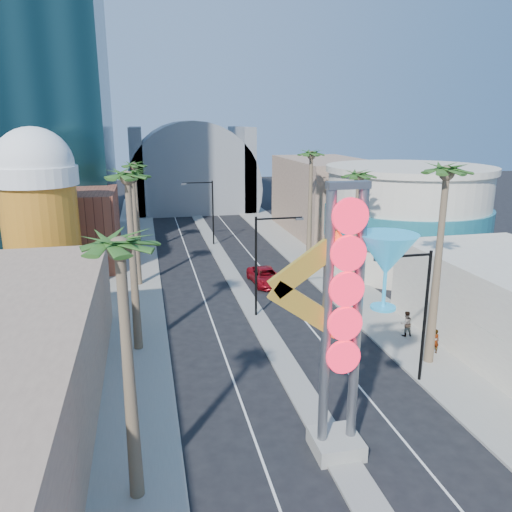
{
  "coord_description": "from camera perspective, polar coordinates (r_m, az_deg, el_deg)",
  "views": [
    {
      "loc": [
        -8.02,
        -15.78,
        14.87
      ],
      "look_at": [
        -0.37,
        18.33,
        5.42
      ],
      "focal_mm": 35.0,
      "sensor_mm": 36.0,
      "label": 1
    }
  ],
  "objects": [
    {
      "name": "sidewalk_west",
      "position": [
        52.91,
        -13.73,
        -1.56
      ],
      "size": [
        5.0,
        100.0,
        0.15
      ],
      "primitive_type": "cube",
      "color": "gray",
      "rests_on": "ground"
    },
    {
      "name": "turquoise_building",
      "position": [
        53.53,
        16.74,
        4.13
      ],
      "size": [
        16.6,
        16.6,
        10.6
      ],
      "color": "beige",
      "rests_on": "ground"
    },
    {
      "name": "beer_mug",
      "position": [
        47.18,
        -23.56,
        5.31
      ],
      "size": [
        7.0,
        7.0,
        14.5
      ],
      "color": "#C37F1A",
      "rests_on": "ground"
    },
    {
      "name": "streetlight_0",
      "position": [
        38.12,
        0.8,
        -0.07
      ],
      "size": [
        3.79,
        0.25,
        8.0
      ],
      "color": "black",
      "rests_on": "ground"
    },
    {
      "name": "palm_6",
      "position": [
        41.73,
        11.65,
        8.02
      ],
      "size": [
        2.4,
        2.4,
        11.7
      ],
      "color": "brown",
      "rests_on": "ground"
    },
    {
      "name": "palm_5",
      "position": [
        31.1,
        20.84,
        7.5
      ],
      "size": [
        2.4,
        2.4,
        13.2
      ],
      "color": "brown",
      "rests_on": "ground"
    },
    {
      "name": "palm_0",
      "position": [
        18.48,
        -15.21,
        -0.93
      ],
      "size": [
        2.4,
        2.4,
        11.7
      ],
      "color": "brown",
      "rests_on": "ground"
    },
    {
      "name": "pedestrian_b",
      "position": [
        37.09,
        16.77,
        -7.4
      ],
      "size": [
        0.89,
        0.7,
        1.84
      ],
      "primitive_type": "imported",
      "rotation": [
        0.0,
        0.0,
        3.15
      ],
      "color": "gray",
      "rests_on": "sidewalk_east"
    },
    {
      "name": "palm_7",
      "position": [
        52.76,
        6.33,
        10.64
      ],
      "size": [
        2.4,
        2.4,
        12.7
      ],
      "color": "brown",
      "rests_on": "ground"
    },
    {
      "name": "palm_2",
      "position": [
        46.1,
        -13.9,
        7.98
      ],
      "size": [
        2.4,
        2.4,
        11.2
      ],
      "color": "brown",
      "rests_on": "ground"
    },
    {
      "name": "streetlight_2",
      "position": [
        29.72,
        18.08,
        -5.39
      ],
      "size": [
        3.45,
        0.25,
        8.0
      ],
      "color": "black",
      "rests_on": "ground"
    },
    {
      "name": "median",
      "position": [
        56.35,
        -4.01,
        -0.13
      ],
      "size": [
        1.6,
        84.0,
        0.15
      ],
      "primitive_type": "cube",
      "color": "gray",
      "rests_on": "ground"
    },
    {
      "name": "red_pickup",
      "position": [
        47.01,
        1.09,
        -2.34
      ],
      "size": [
        2.81,
        5.59,
        1.52
      ],
      "primitive_type": "imported",
      "rotation": [
        0.0,
        0.0,
        0.05
      ],
      "color": "maroon",
      "rests_on": "ground"
    },
    {
      "name": "filler_east",
      "position": [
        68.86,
        7.97,
        6.74
      ],
      "size": [
        10.0,
        20.0,
        10.0
      ],
      "primitive_type": "cube",
      "color": "#8D6F5B",
      "rests_on": "ground"
    },
    {
      "name": "streetlight_1",
      "position": [
        61.07,
        -5.46,
        5.64
      ],
      "size": [
        3.79,
        0.25,
        8.0
      ],
      "color": "black",
      "rests_on": "ground"
    },
    {
      "name": "canopy",
      "position": [
        88.77,
        -7.44,
        8.17
      ],
      "size": [
        22.0,
        16.0,
        22.0
      ],
      "color": "slate",
      "rests_on": "ground"
    },
    {
      "name": "ground",
      "position": [
        23.12,
        12.08,
        -25.3
      ],
      "size": [
        240.0,
        240.0,
        0.0
      ],
      "primitive_type": "plane",
      "color": "black",
      "rests_on": "ground"
    },
    {
      "name": "pedestrian_a",
      "position": [
        35.06,
        19.73,
        -9.14
      ],
      "size": [
        0.67,
        0.5,
        1.69
      ],
      "primitive_type": "imported",
      "rotation": [
        0.0,
        0.0,
        2.98
      ],
      "color": "gray",
      "rests_on": "sidewalk_east"
    },
    {
      "name": "brick_filler_west",
      "position": [
        55.44,
        -20.68,
        2.84
      ],
      "size": [
        10.0,
        10.0,
        8.0
      ],
      "primitive_type": "cube",
      "color": "brown",
      "rests_on": "ground"
    },
    {
      "name": "neon_sign",
      "position": [
        22.05,
        11.88,
        -5.27
      ],
      "size": [
        6.53,
        2.6,
        12.55
      ],
      "color": "gray",
      "rests_on": "ground"
    },
    {
      "name": "hotel_tower",
      "position": [
        69.94,
        -26.05,
        22.04
      ],
      "size": [
        20.0,
        20.0,
        50.0
      ],
      "primitive_type": "cube",
      "color": "black",
      "rests_on": "ground"
    },
    {
      "name": "palm_3",
      "position": [
        58.04,
        -13.74,
        9.38
      ],
      "size": [
        2.4,
        2.4,
        11.2
      ],
      "color": "brown",
      "rests_on": "ground"
    },
    {
      "name": "sidewalk_east",
      "position": [
        55.71,
        6.17,
        -0.36
      ],
      "size": [
        5.0,
        100.0,
        0.15
      ],
      "primitive_type": "cube",
      "color": "gray",
      "rests_on": "ground"
    },
    {
      "name": "palm_1",
      "position": [
        32.05,
        -14.41,
        7.4
      ],
      "size": [
        2.4,
        2.4,
        12.7
      ],
      "color": "brown",
      "rests_on": "ground"
    }
  ]
}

